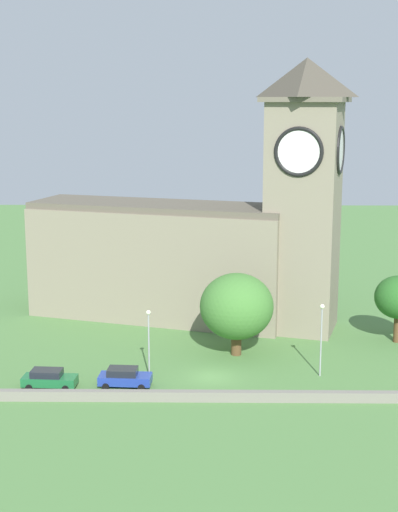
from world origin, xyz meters
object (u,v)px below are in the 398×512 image
church (202,241)px  tree_by_tower (237,306)px  car_green (49,379)px  car_blue (125,377)px  streetlamp_central (321,328)px  streetlamp_west_mid (149,332)px

church → tree_by_tower: size_ratio=4.43×
church → car_green: church is taller
car_blue → streetlamp_central: (17.56, 2.77, 3.70)m
church → streetlamp_central: size_ratio=5.35×
church → car_blue: (-6.62, -20.61, -8.33)m
car_green → car_blue: bearing=3.3°
car_blue → church: bearing=72.2°
church → streetlamp_west_mid: 19.37m
church → streetlamp_west_mid: church is taller
car_green → car_blue: car_blue is taller
streetlamp_west_mid → tree_by_tower: bearing=36.8°
tree_by_tower → streetlamp_west_mid: bearing=-143.2°
church → streetlamp_west_mid: (-4.65, -18.14, -4.93)m
church → tree_by_tower: 13.24m
streetlamp_west_mid → church: bearing=75.6°
car_green → car_blue: size_ratio=1.02×
car_green → church: bearing=57.8°
streetlamp_central → streetlamp_west_mid: bearing=-178.9°
car_blue → streetlamp_central: size_ratio=0.69×
streetlamp_central → car_green: bearing=-172.6°
streetlamp_west_mid → car_blue: bearing=-128.6°
streetlamp_west_mid → tree_by_tower: 10.20m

